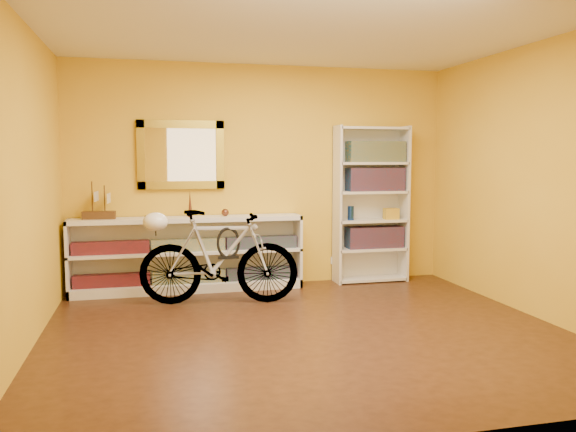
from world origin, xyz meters
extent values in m
cube|color=#321A0E|center=(0.00, 0.00, -0.01)|extent=(4.50, 4.00, 0.01)
cube|color=silver|center=(0.00, 0.00, 2.60)|extent=(4.50, 4.00, 0.01)
cube|color=gold|center=(0.00, 2.00, 1.30)|extent=(4.50, 0.01, 2.60)
cube|color=gold|center=(-2.25, 0.00, 1.30)|extent=(0.01, 4.00, 2.60)
cube|color=gold|center=(2.25, 0.00, 1.30)|extent=(0.01, 4.00, 2.60)
cube|color=olive|center=(-0.95, 1.97, 1.55)|extent=(0.98, 0.06, 0.78)
cube|color=silver|center=(0.90, 1.99, 0.25)|extent=(0.09, 0.02, 0.09)
cube|color=black|center=(-0.90, 1.79, 0.17)|extent=(2.50, 0.13, 0.14)
cube|color=navy|center=(-0.90, 1.79, 0.54)|extent=(2.50, 0.13, 0.14)
imported|color=black|center=(-1.31, 1.81, 0.85)|extent=(0.00, 0.00, 0.00)
cone|color=#582E1E|center=(-0.87, 1.81, 1.00)|extent=(0.05, 0.05, 0.31)
sphere|color=#582E1E|center=(-0.47, 1.81, 0.89)|extent=(0.08, 0.08, 0.08)
cube|color=maroon|center=(1.37, 1.84, 0.55)|extent=(0.70, 0.22, 0.26)
cube|color=maroon|center=(1.37, 1.84, 1.25)|extent=(0.70, 0.22, 0.28)
cube|color=#1C5563|center=(1.37, 1.84, 1.59)|extent=(0.70, 0.22, 0.25)
cylinder|color=navy|center=(1.05, 1.82, 0.85)|extent=(0.08, 0.08, 0.17)
cube|color=maroon|center=(1.12, 1.87, 1.55)|extent=(0.15, 0.15, 0.17)
cube|color=gold|center=(1.57, 1.80, 0.83)|extent=(0.18, 0.12, 0.14)
imported|color=silver|center=(-0.63, 1.16, 0.49)|extent=(0.69, 1.72, 0.98)
ellipsoid|color=white|center=(-1.26, 1.26, 0.87)|extent=(0.26, 0.24, 0.19)
torus|color=black|center=(-0.53, 1.14, 0.64)|extent=(0.24, 0.03, 0.24)
camera|label=1|loc=(-1.31, -4.73, 1.51)|focal=35.89mm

